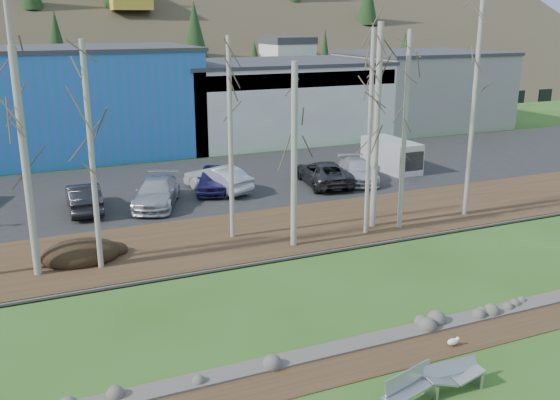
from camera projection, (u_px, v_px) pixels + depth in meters
name	position (u px, v px, depth m)	size (l,w,h in m)	color
ground	(423.00, 392.00, 17.94)	(200.00, 200.00, 0.00)	#2A5117
dirt_strip	(383.00, 357.00, 19.78)	(80.00, 1.80, 0.03)	#382616
near_bank_rocks	(366.00, 343.00, 20.67)	(80.00, 0.80, 0.50)	#47423D
river	(311.00, 295.00, 24.27)	(80.00, 8.00, 0.90)	#112030
far_bank_rocks	(270.00, 259.00, 27.87)	(80.00, 0.80, 0.46)	#47423D
far_bank	(245.00, 236.00, 30.66)	(80.00, 7.00, 0.15)	#382616
parking_lot	(187.00, 186.00, 39.89)	(80.00, 14.00, 0.14)	black
building_blue	(62.00, 101.00, 48.72)	(20.40, 12.24, 8.30)	#1F68B3
building_white	(273.00, 99.00, 55.89)	(18.36, 12.24, 6.80)	#B9B9B5
building_grey	(421.00, 89.00, 62.03)	(14.28, 12.24, 7.30)	gray
bench_intact	(410.00, 389.00, 17.28)	(1.98, 1.04, 0.95)	#9D9FA1
bench_damaged	(453.00, 376.00, 17.99)	(1.86, 0.68, 0.82)	#9D9FA1
seagull	(453.00, 341.00, 20.38)	(0.47, 0.22, 0.34)	gold
dirt_mound	(81.00, 253.00, 27.31)	(3.40, 2.40, 0.67)	black
birch_1	(21.00, 132.00, 24.33)	(0.20, 0.20, 11.89)	#B4ADA2
birch_2	(26.00, 165.00, 24.59)	(0.30, 0.30, 9.25)	#B4ADA2
birch_3	(92.00, 159.00, 25.31)	(0.23, 0.23, 9.46)	#B4ADA2
birch_4	(294.00, 157.00, 28.07)	(0.29, 0.29, 8.44)	#B4ADA2
birch_5	(231.00, 140.00, 29.04)	(0.22, 0.22, 9.49)	#B4ADA2
birch_6	(369.00, 135.00, 29.55)	(0.20, 0.20, 9.83)	#B4ADA2
birch_7	(377.00, 128.00, 30.53)	(0.30, 0.30, 10.08)	#B4ADA2
birch_8	(405.00, 132.00, 30.38)	(0.24, 0.24, 9.74)	#B4ADA2
birch_9	(474.00, 106.00, 32.20)	(0.24, 0.24, 11.76)	#B4ADA2
car_0	(84.00, 197.00, 34.15)	(1.66, 4.76, 1.57)	black
car_1	(157.00, 193.00, 35.15)	(2.17, 5.34, 1.55)	#9EA2A6
car_2	(213.00, 179.00, 38.13)	(1.84, 4.58, 1.56)	#1C194C
car_3	(218.00, 179.00, 38.08)	(1.68, 4.83, 1.59)	silver
car_4	(324.00, 173.00, 39.69)	(2.54, 5.50, 1.53)	#2A2A2C
car_5	(358.00, 171.00, 40.46)	(1.97, 4.85, 1.41)	#BDBDBF
van_white	(393.00, 155.00, 43.41)	(2.10, 4.85, 2.10)	silver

